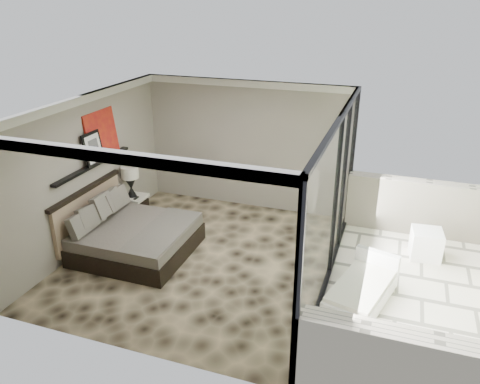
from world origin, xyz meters
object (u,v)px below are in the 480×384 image
(bed, at_px, (131,236))
(table_lamp, at_px, (130,177))
(ottoman, at_px, (426,244))
(lounger, at_px, (362,290))
(nightstand, at_px, (135,208))

(bed, distance_m, table_lamp, 1.52)
(ottoman, height_order, lounger, lounger)
(bed, relative_size, lounger, 1.26)
(nightstand, height_order, table_lamp, table_lamp)
(bed, bearing_deg, nightstand, 118.43)
(lounger, bearing_deg, bed, -166.71)
(bed, distance_m, nightstand, 1.39)
(nightstand, bearing_deg, ottoman, 21.83)
(bed, distance_m, lounger, 4.17)
(table_lamp, height_order, lounger, table_lamp)
(bed, height_order, table_lamp, table_lamp)
(bed, relative_size, nightstand, 4.21)
(nightstand, relative_size, table_lamp, 0.72)
(ottoman, bearing_deg, table_lamp, -176.22)
(table_lamp, bearing_deg, nightstand, 21.76)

